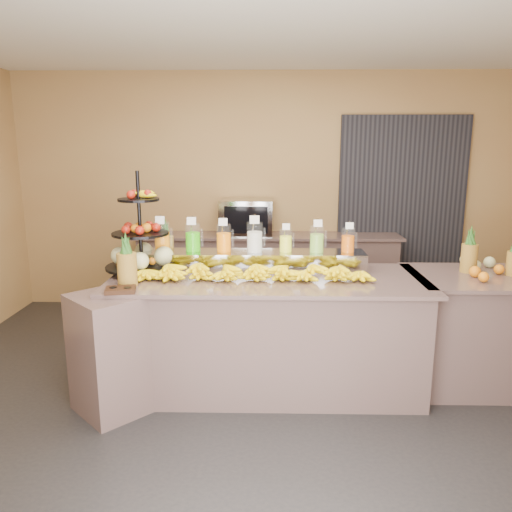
{
  "coord_description": "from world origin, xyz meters",
  "views": [
    {
      "loc": [
        -0.01,
        -3.53,
        1.96
      ],
      "look_at": [
        -0.09,
        0.3,
        1.1
      ],
      "focal_mm": 35.0,
      "sensor_mm": 36.0,
      "label": 1
    }
  ],
  "objects_px": {
    "banana_heap": "(254,270)",
    "condiment_caddy": "(120,290)",
    "pitcher_tray": "(255,260)",
    "fruit_stand": "(145,247)",
    "oven_warmer": "(247,217)",
    "right_fruit_pile": "(494,268)"
  },
  "relations": [
    {
      "from": "pitcher_tray",
      "to": "condiment_caddy",
      "type": "relative_size",
      "value": 8.86
    },
    {
      "from": "condiment_caddy",
      "to": "pitcher_tray",
      "type": "bearing_deg",
      "value": 36.76
    },
    {
      "from": "pitcher_tray",
      "to": "oven_warmer",
      "type": "xyz_separation_m",
      "value": [
        -0.13,
        1.67,
        0.13
      ]
    },
    {
      "from": "condiment_caddy",
      "to": "right_fruit_pile",
      "type": "xyz_separation_m",
      "value": [
        2.85,
        0.49,
        0.06
      ]
    },
    {
      "from": "banana_heap",
      "to": "oven_warmer",
      "type": "xyz_separation_m",
      "value": [
        -0.14,
        1.99,
        0.13
      ]
    },
    {
      "from": "fruit_stand",
      "to": "right_fruit_pile",
      "type": "bearing_deg",
      "value": -4.49
    },
    {
      "from": "pitcher_tray",
      "to": "fruit_stand",
      "type": "distance_m",
      "value": 0.91
    },
    {
      "from": "fruit_stand",
      "to": "oven_warmer",
      "type": "relative_size",
      "value": 1.35
    },
    {
      "from": "condiment_caddy",
      "to": "right_fruit_pile",
      "type": "relative_size",
      "value": 0.47
    },
    {
      "from": "pitcher_tray",
      "to": "right_fruit_pile",
      "type": "height_order",
      "value": "right_fruit_pile"
    },
    {
      "from": "pitcher_tray",
      "to": "condiment_caddy",
      "type": "bearing_deg",
      "value": -143.24
    },
    {
      "from": "banana_heap",
      "to": "condiment_caddy",
      "type": "xyz_separation_m",
      "value": [
        -0.95,
        -0.39,
        -0.06
      ]
    },
    {
      "from": "banana_heap",
      "to": "fruit_stand",
      "type": "height_order",
      "value": "fruit_stand"
    },
    {
      "from": "condiment_caddy",
      "to": "right_fruit_pile",
      "type": "distance_m",
      "value": 2.89
    },
    {
      "from": "pitcher_tray",
      "to": "banana_heap",
      "type": "xyz_separation_m",
      "value": [
        0.0,
        -0.32,
        -0.0
      ]
    },
    {
      "from": "banana_heap",
      "to": "condiment_caddy",
      "type": "height_order",
      "value": "banana_heap"
    },
    {
      "from": "pitcher_tray",
      "to": "fruit_stand",
      "type": "xyz_separation_m",
      "value": [
        -0.89,
        -0.12,
        0.14
      ]
    },
    {
      "from": "pitcher_tray",
      "to": "oven_warmer",
      "type": "bearing_deg",
      "value": 94.55
    },
    {
      "from": "banana_heap",
      "to": "condiment_caddy",
      "type": "relative_size",
      "value": 9.26
    },
    {
      "from": "right_fruit_pile",
      "to": "banana_heap",
      "type": "bearing_deg",
      "value": -176.96
    },
    {
      "from": "fruit_stand",
      "to": "oven_warmer",
      "type": "distance_m",
      "value": 1.95
    },
    {
      "from": "banana_heap",
      "to": "right_fruit_pile",
      "type": "xyz_separation_m",
      "value": [
        1.9,
        0.1,
        0.0
      ]
    }
  ]
}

